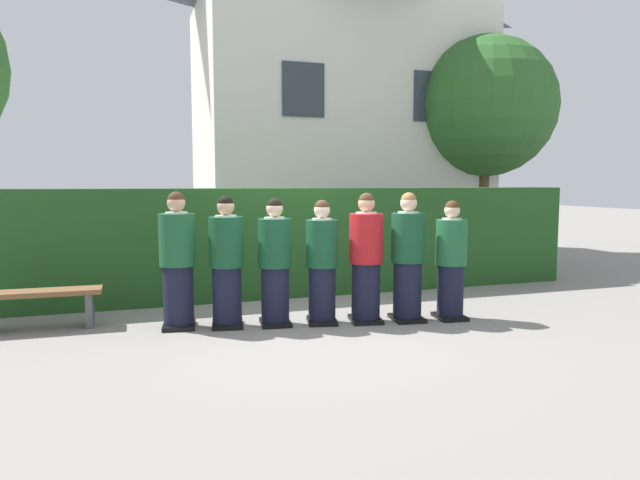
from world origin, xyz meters
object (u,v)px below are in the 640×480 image
student_in_red_blazer (366,261)px  wooden_bench (40,301)px  student_front_row_5 (408,260)px  student_front_row_6 (451,263)px  student_front_row_1 (227,265)px  student_front_row_3 (322,265)px  student_front_row_0 (178,263)px  student_front_row_2 (275,265)px

student_in_red_blazer → wooden_bench: bearing=167.1°
student_in_red_blazer → student_front_row_5: size_ratio=1.00×
student_front_row_5 → wooden_bench: size_ratio=1.16×
student_front_row_6 → wooden_bench: student_front_row_6 is taller
student_front_row_1 → student_front_row_3: student_front_row_1 is taller
student_front_row_0 → student_front_row_1: 0.59m
student_front_row_5 → student_front_row_6: size_ratio=1.07×
student_in_red_blazer → student_front_row_6: 1.12m
student_front_row_1 → student_in_red_blazer: (1.71, -0.32, 0.01)m
student_front_row_2 → wooden_bench: (-2.73, 0.67, -0.40)m
student_front_row_0 → student_front_row_5: (2.81, -0.57, -0.01)m
student_in_red_blazer → student_front_row_1: bearing=169.3°
student_front_row_2 → student_front_row_6: (2.23, -0.43, -0.02)m
student_front_row_3 → student_front_row_6: 1.68m
student_front_row_1 → student_front_row_2: bearing=-10.3°
student_front_row_3 → student_front_row_0: bearing=168.6°
student_front_row_1 → student_front_row_3: bearing=-10.3°
student_front_row_6 → wooden_bench: bearing=167.6°
student_in_red_blazer → student_front_row_6: (1.10, -0.21, -0.05)m
student_front_row_2 → student_front_row_5: student_front_row_5 is taller
student_front_row_2 → student_front_row_3: 0.59m
student_front_row_5 → wooden_bench: 4.52m
student_front_row_3 → student_front_row_5: 1.10m
student_front_row_2 → student_front_row_5: size_ratio=0.96×
student_in_red_blazer → student_front_row_5: 0.54m
student_front_row_1 → student_front_row_5: bearing=-10.9°
student_front_row_0 → student_in_red_blazer: bearing=-11.4°
student_in_red_blazer → student_front_row_6: student_in_red_blazer is taller
student_front_row_6 → student_front_row_1: bearing=169.3°
student_front_row_1 → student_front_row_3: (1.16, -0.21, -0.03)m
student_front_row_1 → student_front_row_6: (2.81, -0.53, -0.04)m
student_front_row_3 → student_front_row_6: size_ratio=1.01×
student_front_row_0 → student_front_row_2: student_front_row_0 is taller
wooden_bench → student_front_row_5: bearing=-12.8°
student_front_row_3 → student_in_red_blazer: bearing=-11.5°
student_front_row_2 → student_front_row_3: size_ratio=1.01×
student_front_row_2 → student_in_red_blazer: student_in_red_blazer is taller
student_front_row_0 → student_front_row_5: bearing=-11.4°
student_front_row_1 → wooden_bench: size_ratio=1.14×
student_front_row_2 → student_front_row_5: (1.66, -0.32, 0.03)m
student_front_row_3 → student_front_row_5: student_front_row_5 is taller
student_front_row_3 → student_front_row_6: (1.65, -0.32, -0.01)m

